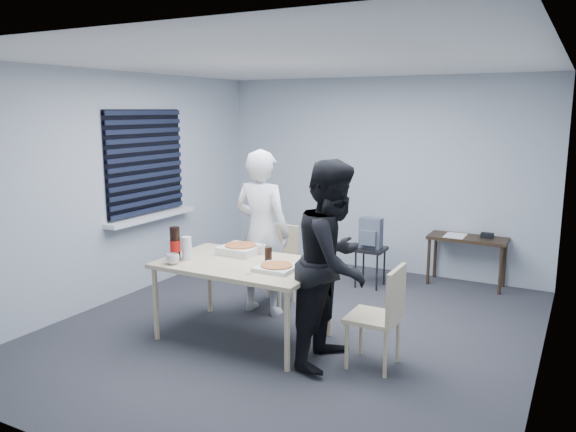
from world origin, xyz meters
The scene contains 19 objects.
room centered at (-2.20, 0.40, 1.44)m, with size 5.00×5.00×5.00m.
dining_table centered at (-0.33, -0.42, 0.69)m, with size 1.54×0.98×0.75m.
chair_far centered at (-0.54, 0.63, 0.51)m, with size 0.42×0.42×0.89m.
chair_right centered at (1.06, -0.40, 0.51)m, with size 0.42×0.42×0.89m.
person_white centered at (-0.53, 0.28, 0.89)m, with size 0.65×0.42×1.77m, color silver.
person_black centered at (0.63, -0.47, 0.89)m, with size 0.86×0.47×1.77m, color black.
side_table centered at (1.24, 2.28, 0.55)m, with size 0.94×0.42×0.63m.
stool centered at (0.19, 1.68, 0.38)m, with size 0.36×0.36×0.49m.
backpack centered at (0.19, 1.67, 0.68)m, with size 0.27×0.20×0.38m.
pizza_box_a centered at (-0.53, -0.14, 0.80)m, with size 0.37×0.37×0.09m.
pizza_box_b centered at (0.08, -0.48, 0.77)m, with size 0.34×0.34×0.05m.
mug_a centered at (-0.87, -0.78, 0.80)m, with size 0.12×0.12×0.10m, color silver.
mug_b centered at (-0.34, -0.06, 0.80)m, with size 0.10×0.10×0.09m, color silver.
cola_glass centered at (-0.10, -0.32, 0.83)m, with size 0.07×0.07×0.15m, color black.
soda_bottle centered at (-0.94, -0.65, 0.91)m, with size 0.10×0.10×0.32m.
plastic_cups centered at (-0.86, -0.58, 0.86)m, with size 0.09×0.09×0.22m, color silver.
rubber_band centered at (-0.07, -0.72, 0.75)m, with size 0.05×0.05×0.00m, color red.
papers centered at (1.09, 2.27, 0.63)m, with size 0.24×0.33×0.01m, color white.
black_box centered at (1.46, 2.32, 0.66)m, with size 0.15×0.10×0.06m, color black.
Camera 1 is at (2.48, -4.73, 2.17)m, focal length 35.00 mm.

